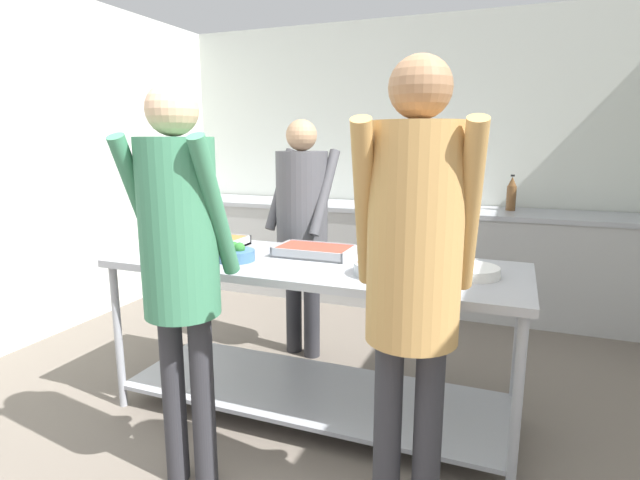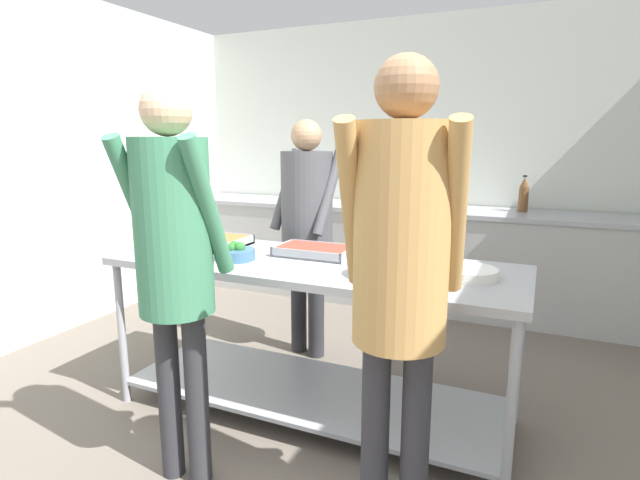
% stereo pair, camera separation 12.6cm
% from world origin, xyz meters
% --- Properties ---
extents(wall_rear, '(4.75, 0.06, 2.65)m').
position_xyz_m(wall_rear, '(0.00, 3.68, 1.32)').
color(wall_rear, silver).
rests_on(wall_rear, ground_plane).
extents(wall_left, '(0.06, 3.80, 2.65)m').
position_xyz_m(wall_left, '(-2.34, 1.84, 1.32)').
color(wall_left, silver).
rests_on(wall_left, ground_plane).
extents(back_counter, '(4.59, 0.65, 0.92)m').
position_xyz_m(back_counter, '(-0.00, 3.31, 0.46)').
color(back_counter, '#A8A8A8').
rests_on(back_counter, ground_plane).
extents(serving_counter, '(2.21, 0.80, 0.88)m').
position_xyz_m(serving_counter, '(0.04, 1.19, 0.60)').
color(serving_counter, '#9EA0A8').
rests_on(serving_counter, ground_plane).
extents(serving_tray_roast, '(0.41, 0.33, 0.05)m').
position_xyz_m(serving_tray_roast, '(-0.71, 1.32, 0.90)').
color(serving_tray_roast, '#9EA0A8').
rests_on(serving_tray_roast, serving_counter).
extents(broccoli_bowl, '(0.21, 0.21, 0.10)m').
position_xyz_m(broccoli_bowl, '(-0.36, 1.06, 0.92)').
color(broccoli_bowl, '#3D668C').
rests_on(broccoli_bowl, serving_counter).
extents(serving_tray_vegetables, '(0.43, 0.27, 0.05)m').
position_xyz_m(serving_tray_vegetables, '(-0.01, 1.32, 0.90)').
color(serving_tray_vegetables, '#9EA0A8').
rests_on(serving_tray_vegetables, serving_counter).
extents(sauce_pan, '(0.44, 0.30, 0.06)m').
position_xyz_m(sauce_pan, '(0.46, 1.07, 0.91)').
color(sauce_pan, '#9EA0A8').
rests_on(sauce_pan, serving_counter).
extents(plate_stack, '(0.28, 0.28, 0.05)m').
position_xyz_m(plate_stack, '(0.85, 1.20, 0.90)').
color(plate_stack, white).
rests_on(plate_stack, serving_counter).
extents(guest_serving_left, '(0.44, 0.37, 1.74)m').
position_xyz_m(guest_serving_left, '(-0.25, 0.44, 1.09)').
color(guest_serving_left, '#2D2D33').
rests_on(guest_serving_left, ground_plane).
extents(guest_serving_right, '(0.47, 0.40, 1.79)m').
position_xyz_m(guest_serving_right, '(0.71, 0.46, 1.12)').
color(guest_serving_right, '#2D2D33').
rests_on(guest_serving_right, ground_plane).
extents(cook_behind_counter, '(0.50, 0.40, 1.66)m').
position_xyz_m(cook_behind_counter, '(-0.33, 1.89, 1.02)').
color(cook_behind_counter, '#2D2D33').
rests_on(cook_behind_counter, ground_plane).
extents(water_bottle, '(0.08, 0.08, 0.31)m').
position_xyz_m(water_bottle, '(0.99, 3.40, 1.06)').
color(water_bottle, brown).
rests_on(water_bottle, back_counter).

